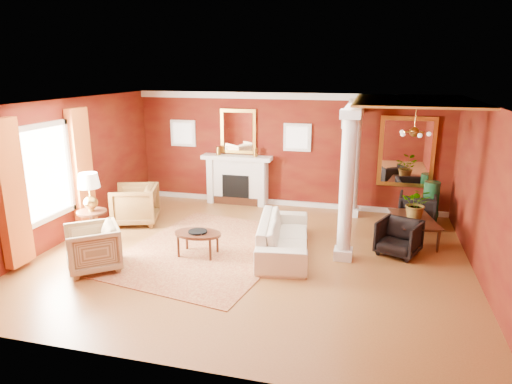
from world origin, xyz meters
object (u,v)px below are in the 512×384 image
(armchair_leopard, at_px, (135,203))
(side_table, at_px, (90,197))
(sofa, at_px, (284,230))
(armchair_stripe, at_px, (93,246))
(coffee_table, at_px, (198,235))
(dining_table, at_px, (415,223))

(armchair_leopard, bearing_deg, side_table, -28.12)
(sofa, distance_m, side_table, 3.95)
(armchair_leopard, xyz_separation_m, armchair_stripe, (0.52, -2.45, -0.04))
(armchair_leopard, bearing_deg, armchair_stripe, -6.53)
(armchair_stripe, relative_size, coffee_table, 0.99)
(coffee_table, bearing_deg, side_table, 178.52)
(armchair_leopard, height_order, dining_table, armchair_leopard)
(sofa, xyz_separation_m, armchair_stripe, (-3.14, -1.60, -0.01))
(coffee_table, height_order, dining_table, dining_table)
(armchair_stripe, bearing_deg, sofa, 78.03)
(coffee_table, distance_m, dining_table, 4.48)
(armchair_stripe, distance_m, coffee_table, 1.90)
(sofa, xyz_separation_m, dining_table, (2.51, 1.32, -0.07))
(armchair_leopard, bearing_deg, coffee_table, 37.94)
(armchair_stripe, distance_m, dining_table, 6.36)
(armchair_leopard, distance_m, side_table, 1.44)
(dining_table, bearing_deg, armchair_stripe, 106.03)
(sofa, relative_size, dining_table, 1.70)
(sofa, xyz_separation_m, side_table, (-3.88, -0.48, 0.53))
(sofa, relative_size, armchair_leopard, 2.38)
(sofa, bearing_deg, dining_table, -70.82)
(sofa, distance_m, coffee_table, 1.66)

